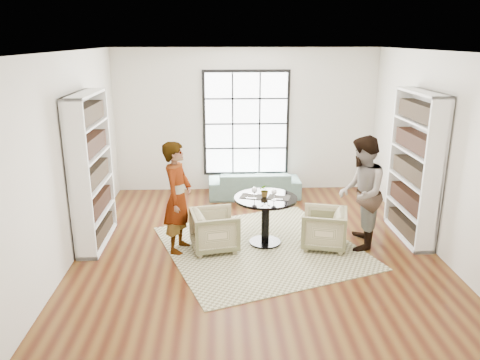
{
  "coord_description": "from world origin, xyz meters",
  "views": [
    {
      "loc": [
        -0.55,
        -6.79,
        3.18
      ],
      "look_at": [
        -0.24,
        0.4,
        0.99
      ],
      "focal_mm": 35.0,
      "sensor_mm": 36.0,
      "label": 1
    }
  ],
  "objects_px": {
    "person_left": "(178,198)",
    "flower_centerpiece": "(265,190)",
    "pedestal_table": "(266,210)",
    "armchair_left": "(215,230)",
    "armchair_right": "(324,228)",
    "wine_glass_right": "(274,192)",
    "sofa": "(254,184)",
    "wine_glass_left": "(254,190)",
    "person_right": "(361,193)"
  },
  "relations": [
    {
      "from": "armchair_right",
      "to": "person_right",
      "type": "relative_size",
      "value": 0.39
    },
    {
      "from": "wine_glass_left",
      "to": "wine_glass_right",
      "type": "xyz_separation_m",
      "value": [
        0.3,
        -0.08,
        -0.01
      ]
    },
    {
      "from": "wine_glass_right",
      "to": "wine_glass_left",
      "type": "bearing_deg",
      "value": 164.33
    },
    {
      "from": "pedestal_table",
      "to": "armchair_right",
      "type": "relative_size",
      "value": 1.44
    },
    {
      "from": "pedestal_table",
      "to": "wine_glass_left",
      "type": "bearing_deg",
      "value": -160.46
    },
    {
      "from": "person_right",
      "to": "person_left",
      "type": "bearing_deg",
      "value": -72.99
    },
    {
      "from": "wine_glass_left",
      "to": "flower_centerpiece",
      "type": "xyz_separation_m",
      "value": [
        0.17,
        0.11,
        -0.03
      ]
    },
    {
      "from": "armchair_right",
      "to": "wine_glass_left",
      "type": "bearing_deg",
      "value": -80.48
    },
    {
      "from": "sofa",
      "to": "wine_glass_left",
      "type": "height_order",
      "value": "wine_glass_left"
    },
    {
      "from": "wine_glass_left",
      "to": "wine_glass_right",
      "type": "height_order",
      "value": "wine_glass_left"
    },
    {
      "from": "sofa",
      "to": "wine_glass_right",
      "type": "height_order",
      "value": "wine_glass_right"
    },
    {
      "from": "person_left",
      "to": "person_right",
      "type": "bearing_deg",
      "value": -75.55
    },
    {
      "from": "armchair_right",
      "to": "person_right",
      "type": "bearing_deg",
      "value": 104.58
    },
    {
      "from": "person_left",
      "to": "flower_centerpiece",
      "type": "height_order",
      "value": "person_left"
    },
    {
      "from": "pedestal_table",
      "to": "armchair_right",
      "type": "xyz_separation_m",
      "value": [
        0.91,
        -0.16,
        -0.26
      ]
    },
    {
      "from": "armchair_right",
      "to": "person_right",
      "type": "height_order",
      "value": "person_right"
    },
    {
      "from": "person_left",
      "to": "wine_glass_right",
      "type": "relative_size",
      "value": 9.67
    },
    {
      "from": "armchair_left",
      "to": "person_left",
      "type": "height_order",
      "value": "person_left"
    },
    {
      "from": "pedestal_table",
      "to": "sofa",
      "type": "xyz_separation_m",
      "value": [
        -0.01,
        2.34,
        -0.3
      ]
    },
    {
      "from": "armchair_left",
      "to": "wine_glass_right",
      "type": "relative_size",
      "value": 3.92
    },
    {
      "from": "pedestal_table",
      "to": "wine_glass_left",
      "type": "relative_size",
      "value": 5.17
    },
    {
      "from": "sofa",
      "to": "armchair_left",
      "type": "relative_size",
      "value": 2.67
    },
    {
      "from": "sofa",
      "to": "person_right",
      "type": "height_order",
      "value": "person_right"
    },
    {
      "from": "pedestal_table",
      "to": "wine_glass_left",
      "type": "xyz_separation_m",
      "value": [
        -0.18,
        -0.06,
        0.36
      ]
    },
    {
      "from": "wine_glass_right",
      "to": "armchair_right",
      "type": "bearing_deg",
      "value": -1.0
    },
    {
      "from": "pedestal_table",
      "to": "wine_glass_right",
      "type": "relative_size",
      "value": 5.54
    },
    {
      "from": "person_right",
      "to": "flower_centerpiece",
      "type": "height_order",
      "value": "person_right"
    },
    {
      "from": "armchair_right",
      "to": "wine_glass_left",
      "type": "relative_size",
      "value": 3.59
    },
    {
      "from": "armchair_left",
      "to": "flower_centerpiece",
      "type": "bearing_deg",
      "value": -86.39
    },
    {
      "from": "armchair_right",
      "to": "wine_glass_right",
      "type": "bearing_deg",
      "value": -76.41
    },
    {
      "from": "armchair_left",
      "to": "armchair_right",
      "type": "xyz_separation_m",
      "value": [
        1.71,
        0.01,
        -0.01
      ]
    },
    {
      "from": "sofa",
      "to": "flower_centerpiece",
      "type": "distance_m",
      "value": 2.38
    },
    {
      "from": "person_right",
      "to": "flower_centerpiece",
      "type": "relative_size",
      "value": 8.63
    },
    {
      "from": "sofa",
      "to": "person_right",
      "type": "relative_size",
      "value": 1.05
    },
    {
      "from": "sofa",
      "to": "person_right",
      "type": "xyz_separation_m",
      "value": [
        1.46,
        -2.51,
        0.62
      ]
    },
    {
      "from": "person_right",
      "to": "wine_glass_left",
      "type": "xyz_separation_m",
      "value": [
        -1.64,
        0.1,
        0.04
      ]
    },
    {
      "from": "pedestal_table",
      "to": "flower_centerpiece",
      "type": "height_order",
      "value": "flower_centerpiece"
    },
    {
      "from": "person_left",
      "to": "wine_glass_left",
      "type": "distance_m",
      "value": 1.18
    },
    {
      "from": "armchair_left",
      "to": "flower_centerpiece",
      "type": "height_order",
      "value": "flower_centerpiece"
    },
    {
      "from": "flower_centerpiece",
      "to": "person_left",
      "type": "bearing_deg",
      "value": -170.9
    },
    {
      "from": "pedestal_table",
      "to": "person_right",
      "type": "distance_m",
      "value": 1.5
    },
    {
      "from": "armchair_left",
      "to": "wine_glass_right",
      "type": "xyz_separation_m",
      "value": [
        0.92,
        0.02,
        0.6
      ]
    },
    {
      "from": "person_left",
      "to": "person_right",
      "type": "xyz_separation_m",
      "value": [
        2.81,
        0.01,
        0.03
      ]
    },
    {
      "from": "sofa",
      "to": "armchair_right",
      "type": "height_order",
      "value": "armchair_right"
    },
    {
      "from": "wine_glass_left",
      "to": "pedestal_table",
      "type": "bearing_deg",
      "value": 19.54
    },
    {
      "from": "sofa",
      "to": "person_left",
      "type": "bearing_deg",
      "value": 60.97
    },
    {
      "from": "sofa",
      "to": "person_right",
      "type": "bearing_deg",
      "value": 119.44
    },
    {
      "from": "pedestal_table",
      "to": "person_left",
      "type": "distance_m",
      "value": 1.4
    },
    {
      "from": "sofa",
      "to": "wine_glass_left",
      "type": "bearing_deg",
      "value": 84.98
    },
    {
      "from": "flower_centerpiece",
      "to": "wine_glass_left",
      "type": "bearing_deg",
      "value": -148.04
    }
  ]
}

